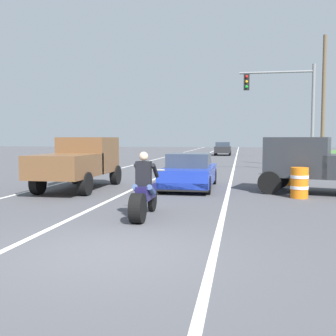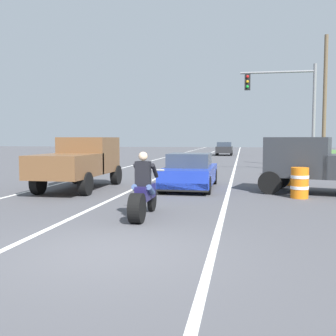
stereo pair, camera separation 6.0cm
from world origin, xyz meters
name	(u,v)px [view 1 (the left image)]	position (x,y,z in m)	size (l,w,h in m)	color
ground_plane	(108,252)	(0.00, 0.00, 0.00)	(160.00, 160.00, 0.00)	#4C4C51
lane_stripe_left_solid	(127,166)	(-5.40, 20.00, 0.00)	(0.14, 120.00, 0.01)	white
lane_stripe_right_solid	(234,168)	(1.80, 20.00, 0.00)	(0.14, 120.00, 0.01)	white
lane_stripe_centre_dashed	(179,167)	(-1.80, 20.00, 0.00)	(0.14, 120.00, 0.01)	white
motorcycle_with_rider	(144,194)	(-0.08, 2.95, 0.59)	(0.70, 2.21, 1.62)	black
sports_car_blue	(190,172)	(0.30, 8.87, 0.63)	(1.84, 4.30, 1.37)	#1E38B2
pickup_truck_left_lane_brown	(80,160)	(-3.81, 7.94, 1.11)	(2.02, 4.80, 1.98)	brown
pickup_truck_right_shoulder_dark_grey	(325,162)	(5.14, 8.22, 1.11)	(5.14, 3.14, 1.98)	#2D3035
traffic_light_mast_near	(290,102)	(4.89, 16.84, 3.96)	(4.11, 0.34, 6.00)	gray
utility_pole_roadside	(323,102)	(7.40, 20.75, 4.23)	(0.24, 0.24, 8.46)	brown
construction_barrel_nearest	(299,183)	(4.12, 7.05, 0.50)	(0.58, 0.58, 1.00)	orange
construction_barrel_mid	(287,173)	(4.15, 10.72, 0.50)	(0.58, 0.58, 1.00)	orange
construction_barrel_far	(276,166)	(4.05, 15.19, 0.50)	(0.58, 0.58, 1.00)	orange
distant_car_far_ahead	(223,148)	(0.25, 39.34, 0.77)	(1.80, 4.00, 1.50)	#262628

